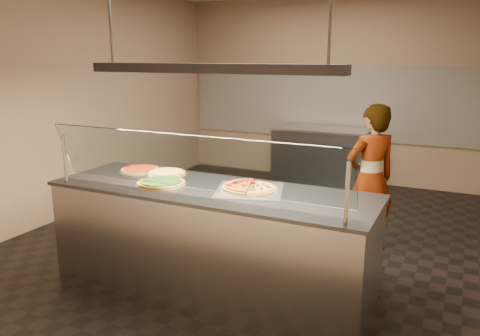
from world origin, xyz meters
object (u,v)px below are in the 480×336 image
at_px(half_pizza_sausage, 262,189).
at_px(pizza_spatula, 155,177).
at_px(serving_counter, 211,238).
at_px(prep_table, 321,156).
at_px(pizza_spinach, 161,182).
at_px(worker, 370,179).
at_px(sneeze_guard, 189,163).
at_px(half_pizza_pepperoni, 238,185).
at_px(pizza_cheese, 166,173).
at_px(pizza_tomato, 140,169).
at_px(heat_lamp_housing, 209,68).
at_px(perforated_tray, 249,190).

bearing_deg(half_pizza_sausage, pizza_spatula, -176.76).
xyz_separation_m(serving_counter, prep_table, (-0.10, 3.82, 0.00)).
relative_size(pizza_spinach, worker, 0.29).
xyz_separation_m(sneeze_guard, worker, (1.11, 1.79, -0.44)).
bearing_deg(prep_table, half_pizza_sausage, -81.57).
relative_size(half_pizza_pepperoni, prep_table, 0.34).
relative_size(pizza_cheese, pizza_tomato, 1.01).
relative_size(half_pizza_pepperoni, half_pizza_sausage, 1.00).
distance_m(pizza_tomato, prep_table, 3.70).
bearing_deg(pizza_cheese, sneeze_guard, -42.88).
relative_size(serving_counter, half_pizza_pepperoni, 5.66).
height_order(sneeze_guard, worker, worker).
height_order(half_pizza_sausage, heat_lamp_housing, heat_lamp_housing).
distance_m(half_pizza_sausage, worker, 1.53).
bearing_deg(half_pizza_pepperoni, heat_lamp_housing, -161.46).
distance_m(perforated_tray, worker, 1.58).
relative_size(serving_counter, pizza_spatula, 10.30).
bearing_deg(heat_lamp_housing, pizza_tomato, 165.42).
relative_size(serving_counter, prep_table, 1.93).
height_order(sneeze_guard, heat_lamp_housing, heat_lamp_housing).
bearing_deg(perforated_tray, pizza_cheese, 170.18).
bearing_deg(pizza_spinach, half_pizza_sausage, 10.03).
xyz_separation_m(perforated_tray, pizza_spinach, (-0.80, -0.16, 0.01)).
bearing_deg(perforated_tray, sneeze_guard, -129.12).
xyz_separation_m(pizza_spatula, heat_lamp_housing, (0.60, -0.02, 0.99)).
distance_m(half_pizza_pepperoni, pizza_cheese, 0.87).
bearing_deg(worker, pizza_spatula, -4.44).
bearing_deg(pizza_spinach, pizza_tomato, 145.72).
distance_m(serving_counter, half_pizza_sausage, 0.67).
xyz_separation_m(pizza_spinach, pizza_tomato, (-0.48, 0.33, -0.00)).
distance_m(prep_table, worker, 2.68).
bearing_deg(prep_table, sneeze_guard, -88.58).
height_order(half_pizza_sausage, pizza_cheese, half_pizza_sausage).
distance_m(serving_counter, half_pizza_pepperoni, 0.55).
relative_size(serving_counter, worker, 1.83).
height_order(pizza_spinach, pizza_cheese, pizza_spinach).
height_order(sneeze_guard, half_pizza_sausage, sneeze_guard).
xyz_separation_m(half_pizza_sausage, heat_lamp_housing, (-0.45, -0.07, 0.99)).
bearing_deg(pizza_spatula, heat_lamp_housing, -1.48).
bearing_deg(pizza_spinach, pizza_spatula, 144.63).
bearing_deg(sneeze_guard, half_pizza_sausage, 42.78).
height_order(perforated_tray, pizza_spinach, pizza_spinach).
distance_m(half_pizza_sausage, pizza_tomato, 1.40).
distance_m(serving_counter, pizza_spinach, 0.67).
relative_size(serving_counter, pizza_spinach, 6.37).
height_order(half_pizza_pepperoni, pizza_cheese, half_pizza_pepperoni).
xyz_separation_m(serving_counter, pizza_cheese, (-0.63, 0.24, 0.48)).
xyz_separation_m(half_pizza_pepperoni, pizza_cheese, (-0.86, 0.17, -0.02)).
bearing_deg(worker, serving_counter, 8.12).
height_order(sneeze_guard, perforated_tray, sneeze_guard).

